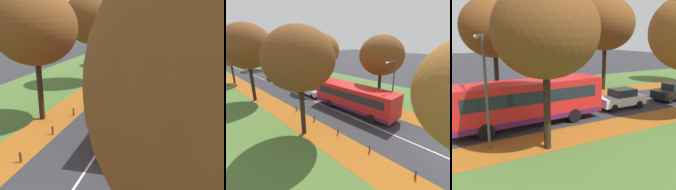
{
  "view_description": "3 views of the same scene",
  "coord_description": "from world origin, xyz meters",
  "views": [
    {
      "loc": [
        4.24,
        -5.52,
        7.28
      ],
      "look_at": [
        -0.39,
        11.39,
        2.03
      ],
      "focal_mm": 42.0,
      "sensor_mm": 36.0,
      "label": 1
    },
    {
      "loc": [
        -12.89,
        -1.55,
        8.27
      ],
      "look_at": [
        0.45,
        12.49,
        1.78
      ],
      "focal_mm": 28.0,
      "sensor_mm": 36.0,
      "label": 2
    },
    {
      "loc": [
        17.35,
        4.68,
        5.88
      ],
      "look_at": [
        -0.6,
        14.67,
        1.23
      ],
      "focal_mm": 42.0,
      "sensor_mm": 36.0,
      "label": 3
    }
  ],
  "objects": [
    {
      "name": "grass_verge_left",
      "position": [
        -9.2,
        20.0,
        0.0
      ],
      "size": [
        12.0,
        90.0,
        0.01
      ],
      "primitive_type": "cube",
      "color": "#476B2D",
      "rests_on": "ground"
    },
    {
      "name": "leaf_litter_left",
      "position": [
        -4.6,
        14.0,
        0.01
      ],
      "size": [
        2.8,
        60.0,
        0.0
      ],
      "primitive_type": "cube",
      "color": "#9E5619",
      "rests_on": "grass_verge_left"
    },
    {
      "name": "grass_verge_right",
      "position": [
        9.2,
        20.0,
        0.0
      ],
      "size": [
        12.0,
        90.0,
        0.01
      ],
      "primitive_type": "cube",
      "color": "#476B2D",
      "rests_on": "ground"
    },
    {
      "name": "leaf_litter_right",
      "position": [
        4.6,
        14.0,
        0.01
      ],
      "size": [
        2.8,
        60.0,
        0.0
      ],
      "primitive_type": "cube",
      "color": "#9E5619",
      "rests_on": "grass_verge_right"
    },
    {
      "name": "road_centre_line",
      "position": [
        0.0,
        20.0,
        0.0
      ],
      "size": [
        0.12,
        80.0,
        0.01
      ],
      "primitive_type": "cube",
      "color": "silver",
      "rests_on": "ground"
    },
    {
      "name": "tree_left_near",
      "position": [
        -5.54,
        10.63,
        6.59
      ],
      "size": [
        5.76,
        5.76,
        9.21
      ],
      "color": "black",
      "rests_on": "ground"
    },
    {
      "name": "tree_left_mid",
      "position": [
        -5.66,
        22.53,
        7.13
      ],
      "size": [
        6.27,
        6.27,
        9.97
      ],
      "color": "black",
      "rests_on": "ground"
    },
    {
      "name": "tree_left_far",
      "position": [
        -5.12,
        34.55,
        5.75
      ],
      "size": [
        5.7,
        5.7,
        8.32
      ],
      "color": "#382619",
      "rests_on": "ground"
    },
    {
      "name": "tree_right_near",
      "position": [
        5.52,
        10.26,
        6.13
      ],
      "size": [
        5.31,
        5.31,
        8.54
      ],
      "color": "black",
      "rests_on": "ground"
    },
    {
      "name": "tree_right_mid",
      "position": [
        5.32,
        21.81,
        6.12
      ],
      "size": [
        6.22,
        6.22,
        8.92
      ],
      "color": "black",
      "rests_on": "ground"
    },
    {
      "name": "tree_right_far",
      "position": [
        5.63,
        34.43,
        5.65
      ],
      "size": [
        4.01,
        4.01,
        7.49
      ],
      "color": "#382619",
      "rests_on": "ground"
    },
    {
      "name": "tree_right_distant",
      "position": [
        5.11,
        46.41,
        6.49
      ],
      "size": [
        5.52,
        5.52,
        8.99
      ],
      "color": "#382619",
      "rests_on": "ground"
    },
    {
      "name": "bollard_second",
      "position": [
        -3.53,
        1.39,
        0.29
      ],
      "size": [
        0.12,
        0.12,
        0.58
      ],
      "primitive_type": "cylinder",
      "color": "#4C3823",
      "rests_on": "ground"
    },
    {
      "name": "bollard_third",
      "position": [
        -3.53,
        4.86,
        0.3
      ],
      "size": [
        0.12,
        0.12,
        0.59
      ],
      "primitive_type": "cylinder",
      "color": "#4C3823",
      "rests_on": "ground"
    },
    {
      "name": "bollard_fourth",
      "position": [
        -3.5,
        8.33,
        0.29
      ],
      "size": [
        0.12,
        0.12,
        0.59
      ],
      "primitive_type": "cylinder",
      "color": "#4C3823",
      "rests_on": "ground"
    },
    {
      "name": "bollard_fifth",
      "position": [
        -3.55,
        11.8,
        0.3
      ],
      "size": [
        0.12,
        0.12,
        0.6
      ],
      "primitive_type": "cylinder",
      "color": "#4C3823",
      "rests_on": "ground"
    },
    {
      "name": "bollard_sixth",
      "position": [
        -3.58,
        15.27,
        0.36
      ],
      "size": [
        0.12,
        0.12,
        0.73
      ],
      "primitive_type": "cylinder",
      "color": "#4C3823",
      "rests_on": "ground"
    },
    {
      "name": "streetlamp_right",
      "position": [
        3.67,
        7.56,
        3.74
      ],
      "size": [
        1.89,
        0.28,
        6.0
      ],
      "color": "#47474C",
      "rests_on": "ground"
    },
    {
      "name": "bus",
      "position": [
        1.44,
        10.84,
        1.7
      ],
      "size": [
        2.94,
        10.49,
        2.98
      ],
      "color": "red",
      "rests_on": "ground"
    },
    {
      "name": "car_white_lead",
      "position": [
        1.2,
        19.11,
        0.81
      ],
      "size": [
        1.82,
        4.22,
        1.62
      ],
      "color": "silver",
      "rests_on": "ground"
    },
    {
      "name": "car_black_following",
      "position": [
        1.49,
        25.21,
        0.81
      ],
      "size": [
        1.79,
        4.2,
        1.62
      ],
      "color": "black",
      "rests_on": "ground"
    },
    {
      "name": "car_green_third_in_line",
      "position": [
        1.47,
        31.82,
        0.81
      ],
      "size": [
        1.85,
        4.24,
        1.62
      ],
      "color": "#1E6038",
      "rests_on": "ground"
    }
  ]
}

